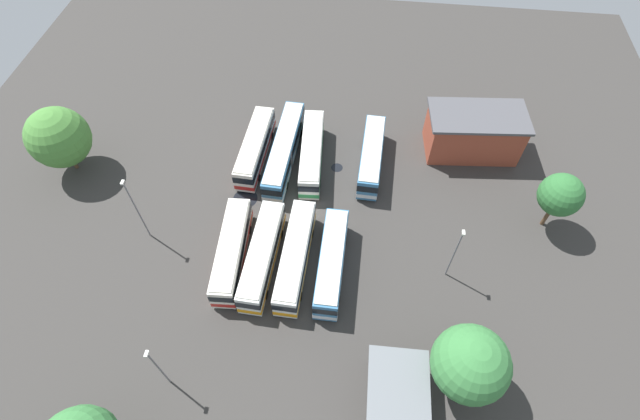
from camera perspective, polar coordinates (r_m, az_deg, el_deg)
The scene contains 19 objects.
ground_plane at distance 56.08m, azimuth -1.74°, elevation 0.01°, with size 96.13×96.13×0.00m, color #383533.
bus_row0_slot1 at distance 49.96m, azimuth 1.41°, elevation -6.36°, with size 11.95×2.64×3.51m.
bus_row0_slot2 at distance 50.40m, azimuth -3.00°, elevation -5.61°, with size 12.84×2.81×3.51m.
bus_row0_slot3 at distance 50.75m, azimuth -7.02°, elevation -5.50°, with size 12.47×2.97×3.51m.
bus_row0_slot4 at distance 51.54m, azimuth -10.64°, elevation -4.91°, with size 12.14×3.20×3.51m.
bus_row1_slot0 at distance 59.45m, azimuth 6.26°, elevation 6.51°, with size 11.80×2.92×3.51m.
bus_row1_slot2 at distance 59.47m, azimuth -1.01°, elevation 6.92°, with size 12.69×3.39×3.51m.
bus_row1_slot3 at distance 59.96m, azimuth -4.36°, elevation 7.23°, with size 15.03×3.11×3.51m.
bus_row1_slot4 at distance 60.68m, azimuth -7.86°, elevation 7.51°, with size 12.22×2.97×3.51m.
depot_building at distance 63.51m, azimuth 18.14°, elevation 8.94°, with size 7.45×12.58×5.94m.
maintenance_shelter at distance 43.28m, azimuth 9.54°, elevation -22.24°, with size 9.77×5.56×3.76m.
lamp_post_mid_lot at distance 49.39m, azimuth 16.06°, elevation -4.96°, with size 0.56×0.28×8.17m.
lamp_post_by_building at distance 45.24m, azimuth -19.12°, elevation -17.55°, with size 0.56×0.28×7.54m.
lamp_post_far_corner at distance 53.41m, azimuth -21.44°, elevation 0.21°, with size 0.56×0.28×9.57m.
tree_east_edge at distance 56.82m, azimuth 27.19°, elevation 1.63°, with size 4.79×4.79×7.82m.
tree_south_edge at distance 43.65m, azimuth 17.79°, elevation -17.38°, with size 6.76×6.76×8.81m.
tree_northeast at distance 64.50m, azimuth -29.18°, elevation 7.70°, with size 7.35×7.35×9.01m.
puddle_back_corner at distance 60.34m, azimuth 2.07°, elevation 5.16°, with size 1.49×1.49×0.01m, color black.
puddle_front_lane at distance 57.80m, azimuth -9.06°, elevation 1.38°, with size 2.99×2.99×0.01m, color black.
Camera 1 is at (-32.89, -5.67, 45.07)m, focal length 26.35 mm.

